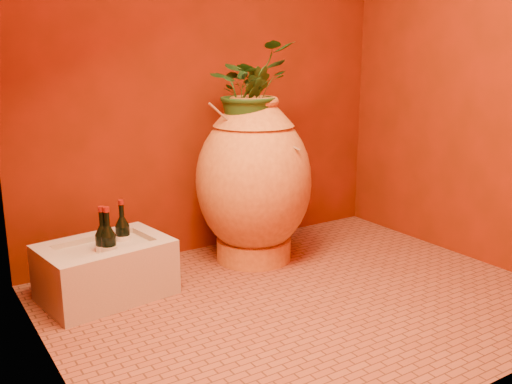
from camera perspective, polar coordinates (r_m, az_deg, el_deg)
floor at (r=3.02m, az=4.88°, el=-10.67°), size 2.50×2.50×0.00m
wall_back at (r=3.59m, az=-4.70°, el=13.83°), size 2.50×0.02×2.50m
wall_left at (r=2.21m, az=-21.79°, el=12.73°), size 0.02×2.00×2.50m
wall_right at (r=3.65m, az=21.55°, el=12.93°), size 0.02×2.00×2.50m
amphora at (r=3.42m, az=-0.24°, el=1.14°), size 0.86×0.86×1.00m
stone_basin at (r=3.10m, az=-14.79°, el=-7.64°), size 0.69×0.52×0.30m
wine_bottle_a at (r=3.15m, az=-13.16°, el=-4.47°), size 0.08×0.08×0.33m
wine_bottle_b at (r=2.99m, az=-14.52°, el=-5.48°), size 0.08×0.08×0.34m
wine_bottle_c at (r=3.01m, az=-14.99°, el=-5.39°), size 0.08×0.08×0.34m
wall_tap at (r=3.57m, az=-3.48°, el=4.91°), size 0.07×0.15×0.17m
plant_main at (r=3.35m, az=-0.68°, el=10.24°), size 0.59×0.55×0.54m
plant_side at (r=3.29m, az=-0.54°, el=8.97°), size 0.28×0.25×0.41m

